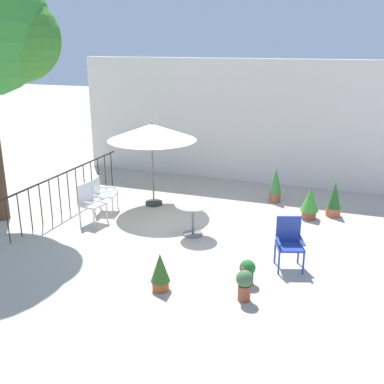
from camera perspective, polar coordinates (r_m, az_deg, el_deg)
name	(u,v)px	position (r m, az deg, el deg)	size (l,w,h in m)	color
ground_plane	(183,229)	(10.51, -1.08, -4.58)	(60.00, 60.00, 0.00)	#B8AA9A
villa_facade	(234,121)	(13.99, 5.28, 8.84)	(9.80, 0.30, 3.63)	silver
terrace_railing	(63,186)	(11.73, -15.72, 0.71)	(0.03, 5.10, 1.01)	black
patio_umbrella_0	(152,132)	(11.57, -5.02, 7.40)	(2.25, 2.25, 2.20)	#2D2D2D
cafe_table_0	(193,214)	(10.00, 0.12, -2.70)	(0.79, 0.79, 0.72)	silver
patio_chair_0	(90,200)	(10.98, -12.63, -1.04)	(0.55, 0.57, 0.94)	silver
patio_chair_1	(289,240)	(8.78, 12.00, -5.85)	(0.62, 0.62, 0.97)	#293F9A
patio_chair_2	(102,192)	(11.66, -11.12, 0.03)	(0.60, 0.59, 0.86)	white
potted_plant_0	(310,202)	(11.31, 14.48, -1.25)	(0.43, 0.43, 0.77)	brown
potted_plant_1	(247,271)	(8.20, 6.92, -9.73)	(0.28, 0.29, 0.45)	#AB4A32
potted_plant_2	(275,185)	(12.30, 10.36, 0.90)	(0.33, 0.33, 0.92)	brown
potted_plant_3	(244,284)	(7.67, 6.55, -11.27)	(0.28, 0.28, 0.54)	#984F36
potted_plant_4	(160,271)	(7.92, -3.98, -9.80)	(0.34, 0.34, 0.68)	#B0532A
potted_plant_5	(334,200)	(11.66, 17.30, -0.96)	(0.35, 0.35, 0.85)	#C26142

